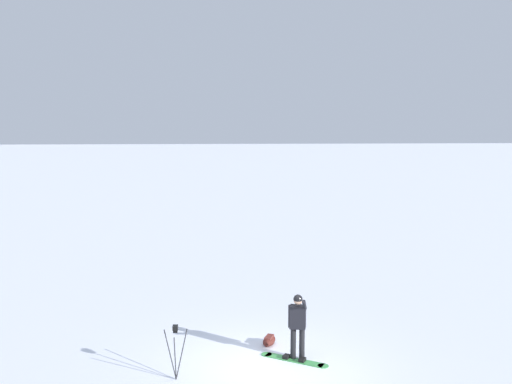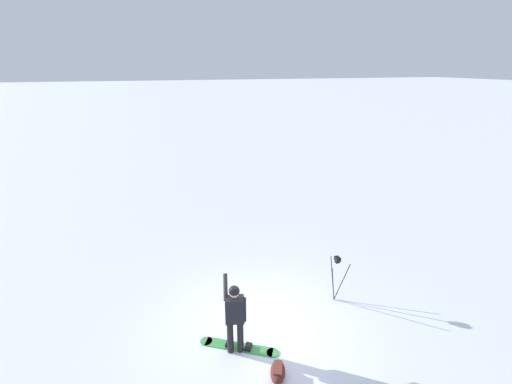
% 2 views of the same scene
% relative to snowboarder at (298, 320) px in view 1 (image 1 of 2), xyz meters
% --- Properties ---
extents(ground_plane, '(300.00, 300.00, 0.00)m').
position_rel_snowboarder_xyz_m(ground_plane, '(0.78, 0.54, -1.03)').
color(ground_plane, white).
extents(snowboarder, '(0.46, 0.72, 1.71)m').
position_rel_snowboarder_xyz_m(snowboarder, '(0.00, 0.00, 0.00)').
color(snowboarder, black).
rests_on(snowboarder, ground_plane).
extents(snowboard, '(1.60, 1.07, 0.10)m').
position_rel_snowboarder_xyz_m(snowboard, '(0.09, 0.07, -1.00)').
color(snowboard, '#3F994C').
rests_on(snowboard, ground_plane).
extents(gear_bag_large, '(0.51, 0.66, 0.26)m').
position_rel_snowboarder_xyz_m(gear_bag_large, '(0.63, -0.94, -0.89)').
color(gear_bag_large, '#4C1E19').
rests_on(gear_bag_large, ground_plane).
extents(camera_tripod, '(0.57, 0.56, 1.31)m').
position_rel_snowboarder_xyz_m(camera_tripod, '(2.99, 0.91, -0.09)').
color(camera_tripod, '#262628').
rests_on(camera_tripod, ground_plane).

